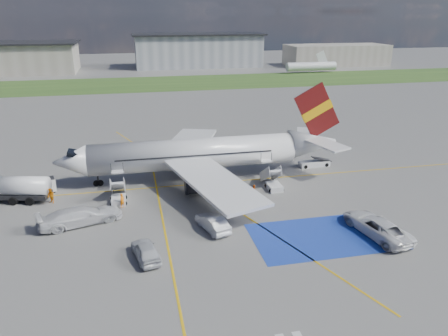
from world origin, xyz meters
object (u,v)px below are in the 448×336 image
(belt_loader, at_px, (314,164))
(car_silver_b, at_px, (213,223))
(car_silver_a, at_px, (146,251))
(airliner, at_px, (205,153))
(gpu_cart, at_px, (46,186))
(van_white_b, at_px, (80,213))
(van_white_a, at_px, (377,223))
(fuel_tanker, at_px, (11,191))

(belt_loader, bearing_deg, car_silver_b, -141.52)
(car_silver_a, bearing_deg, airliner, -126.85)
(car_silver_b, bearing_deg, gpu_cart, -54.80)
(belt_loader, relative_size, van_white_b, 0.75)
(car_silver_a, bearing_deg, car_silver_b, -160.97)
(gpu_cart, bearing_deg, belt_loader, -11.66)
(car_silver_b, xyz_separation_m, van_white_a, (15.40, -4.27, 0.37))
(van_white_a, bearing_deg, car_silver_b, -25.00)
(car_silver_b, relative_size, van_white_a, 0.78)
(fuel_tanker, distance_m, car_silver_a, 21.32)
(gpu_cart, bearing_deg, car_silver_b, -52.46)
(airliner, relative_size, van_white_a, 5.95)
(car_silver_a, height_order, van_white_a, van_white_a)
(belt_loader, relative_size, van_white_a, 0.75)
(car_silver_a, relative_size, van_white_b, 0.75)
(car_silver_a, relative_size, van_white_a, 0.76)
(car_silver_a, height_order, van_white_b, van_white_b)
(airliner, height_order, gpu_cart, airliner)
(fuel_tanker, xyz_separation_m, van_white_a, (36.47, -15.99, -0.09))
(belt_loader, bearing_deg, van_white_b, -162.44)
(gpu_cart, bearing_deg, fuel_tanker, -166.23)
(gpu_cart, height_order, car_silver_a, gpu_cart)
(van_white_a, height_order, van_white_b, van_white_b)
(fuel_tanker, xyz_separation_m, car_silver_a, (14.35, -15.77, -0.45))
(airliner, relative_size, car_silver_b, 7.66)
(car_silver_b, distance_m, van_white_b, 13.54)
(belt_loader, distance_m, car_silver_a, 31.22)
(van_white_b, bearing_deg, gpu_cart, 10.45)
(airliner, xyz_separation_m, fuel_tanker, (-22.89, -2.65, -2.14))
(belt_loader, distance_m, van_white_a, 19.99)
(car_silver_a, height_order, car_silver_b, car_silver_a)
(car_silver_b, bearing_deg, fuel_tanker, -46.36)
(airliner, distance_m, van_white_a, 23.17)
(car_silver_a, distance_m, van_white_b, 10.21)
(car_silver_b, distance_m, van_white_a, 15.98)
(van_white_b, bearing_deg, airliner, -71.29)
(van_white_b, bearing_deg, van_white_a, -122.71)
(fuel_tanker, height_order, car_silver_b, fuel_tanker)
(car_silver_a, bearing_deg, van_white_a, 167.44)
(fuel_tanker, bearing_deg, gpu_cart, 42.24)
(airliner, relative_size, car_silver_a, 7.84)
(car_silver_b, xyz_separation_m, van_white_b, (-12.90, 4.08, 0.43))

